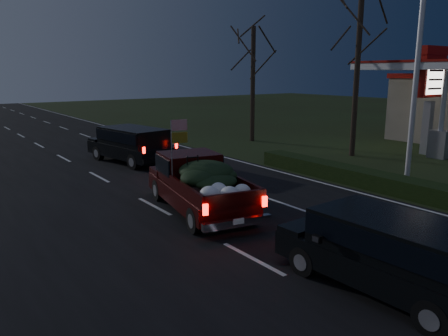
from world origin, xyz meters
TOP-DOWN VIEW (x-y plane):
  - ground at (0.00, 0.00)m, footprint 120.00×120.00m
  - road_asphalt at (0.00, 0.00)m, footprint 14.00×120.00m
  - hedge_row at (7.80, 3.00)m, footprint 1.00×10.00m
  - light_pole at (9.50, 2.00)m, footprint 0.50×0.90m
  - gas_price_pylon at (16.00, 4.99)m, footprint 2.00×0.41m
  - gas_canopy at (18.00, 6.00)m, footprint 7.10×6.10m
  - bare_tree_mid at (12.50, 7.00)m, footprint 3.60×3.60m
  - bare_tree_far at (11.50, 14.00)m, footprint 3.60×3.60m
  - pickup_truck at (0.97, 3.80)m, footprint 2.77×5.19m
  - lead_suv at (2.43, 12.02)m, footprint 2.74×5.03m
  - rear_suv at (1.21, -2.78)m, footprint 2.11×4.39m

SIDE VIEW (x-z plane):
  - ground at x=0.00m, z-range 0.00..0.00m
  - road_asphalt at x=0.00m, z-range 0.00..0.02m
  - hedge_row at x=7.80m, z-range 0.00..0.60m
  - rear_suv at x=1.21m, z-range 0.32..1.56m
  - pickup_truck at x=0.97m, z-range -0.32..2.26m
  - lead_suv at x=2.43m, z-range 0.35..1.72m
  - gas_price_pylon at x=16.00m, z-range 0.98..6.56m
  - gas_canopy at x=18.00m, z-range 1.91..6.79m
  - bare_tree_far at x=11.50m, z-range 1.73..8.73m
  - light_pole at x=9.50m, z-range 0.90..10.06m
  - bare_tree_mid at x=12.50m, z-range 2.10..10.60m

